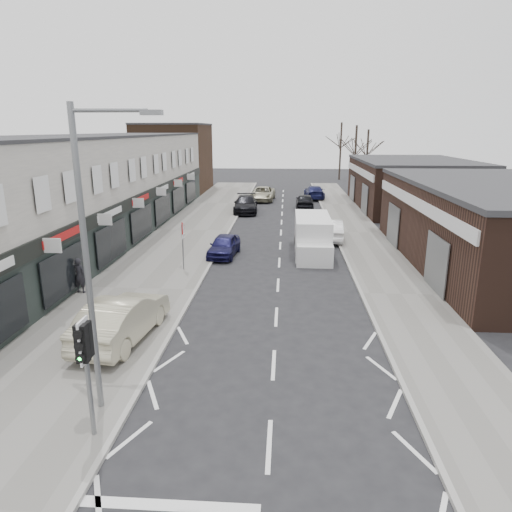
% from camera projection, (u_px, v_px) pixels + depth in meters
% --- Properties ---
extents(ground, '(160.00, 160.00, 0.00)m').
position_uv_depth(ground, '(272.00, 399.00, 13.13)').
color(ground, black).
rests_on(ground, ground).
extents(pavement_left, '(5.50, 64.00, 0.12)m').
position_uv_depth(pavement_left, '(192.00, 231.00, 34.69)').
color(pavement_left, slate).
rests_on(pavement_left, ground).
extents(pavement_right, '(3.50, 64.00, 0.12)m').
position_uv_depth(pavement_right, '(358.00, 233.00, 33.91)').
color(pavement_right, slate).
rests_on(pavement_right, ground).
extents(shop_terrace_left, '(8.00, 41.00, 7.10)m').
position_uv_depth(shop_terrace_left, '(88.00, 188.00, 31.77)').
color(shop_terrace_left, beige).
rests_on(shop_terrace_left, ground).
extents(brick_block_far, '(8.00, 10.00, 8.00)m').
position_uv_depth(brick_block_far, '(174.00, 159.00, 56.16)').
color(brick_block_far, '#402A1B').
rests_on(brick_block_far, ground).
extents(right_unit_near, '(10.00, 18.00, 4.50)m').
position_uv_depth(right_unit_near, '(506.00, 228.00, 25.21)').
color(right_unit_near, '#341F17').
rests_on(right_unit_near, ground).
extents(right_unit_far, '(10.00, 16.00, 4.50)m').
position_uv_depth(right_unit_far, '(411.00, 185.00, 44.43)').
color(right_unit_far, '#341F17').
rests_on(right_unit_far, ground).
extents(tree_far_a, '(3.60, 3.60, 8.00)m').
position_uv_depth(tree_far_a, '(353.00, 190.00, 58.72)').
color(tree_far_a, '#382D26').
rests_on(tree_far_a, ground).
extents(tree_far_b, '(3.60, 3.60, 7.50)m').
position_uv_depth(tree_far_b, '(365.00, 184.00, 64.33)').
color(tree_far_b, '#382D26').
rests_on(tree_far_b, ground).
extents(tree_far_c, '(3.60, 3.60, 8.50)m').
position_uv_depth(tree_far_c, '(339.00, 180.00, 70.28)').
color(tree_far_c, '#382D26').
rests_on(tree_far_c, ground).
extents(traffic_light, '(0.28, 0.60, 3.10)m').
position_uv_depth(traffic_light, '(85.00, 351.00, 10.82)').
color(traffic_light, slate).
rests_on(traffic_light, pavement_left).
extents(street_lamp, '(2.23, 0.22, 8.00)m').
position_uv_depth(street_lamp, '(92.00, 248.00, 11.41)').
color(street_lamp, slate).
rests_on(street_lamp, pavement_left).
extents(warning_sign, '(0.12, 0.80, 2.70)m').
position_uv_depth(warning_sign, '(183.00, 232.00, 24.40)').
color(warning_sign, slate).
rests_on(warning_sign, pavement_left).
extents(white_van, '(2.13, 5.98, 2.33)m').
position_uv_depth(white_van, '(312.00, 236.00, 28.22)').
color(white_van, white).
rests_on(white_van, ground).
extents(sedan_on_pavement, '(2.31, 5.11, 1.63)m').
position_uv_depth(sedan_on_pavement, '(122.00, 318.00, 16.42)').
color(sedan_on_pavement, '#B7B193').
rests_on(sedan_on_pavement, pavement_left).
extents(pedestrian, '(0.68, 0.51, 1.67)m').
position_uv_depth(pedestrian, '(79.00, 275.00, 21.16)').
color(pedestrian, black).
rests_on(pedestrian, pavement_left).
extents(parked_car_left_a, '(1.89, 3.96, 1.31)m').
position_uv_depth(parked_car_left_a, '(224.00, 245.00, 27.82)').
color(parked_car_left_a, '#14133E').
rests_on(parked_car_left_a, ground).
extents(parked_car_left_b, '(2.44, 5.39, 1.53)m').
position_uv_depth(parked_car_left_b, '(246.00, 204.00, 42.44)').
color(parked_car_left_b, black).
rests_on(parked_car_left_b, ground).
extents(parked_car_left_c, '(2.77, 5.46, 1.48)m').
position_uv_depth(parked_car_left_c, '(263.00, 194.00, 49.50)').
color(parked_car_left_c, '#9D987E').
rests_on(parked_car_left_c, ground).
extents(parked_car_right_a, '(1.82, 4.53, 1.46)m').
position_uv_depth(parked_car_right_a, '(331.00, 230.00, 31.81)').
color(parked_car_right_a, white).
rests_on(parked_car_right_a, ground).
extents(parked_car_right_b, '(1.80, 4.26, 1.44)m').
position_uv_depth(parked_car_right_b, '(305.00, 201.00, 44.70)').
color(parked_car_right_b, black).
rests_on(parked_car_right_b, ground).
extents(parked_car_right_c, '(2.15, 5.09, 1.46)m').
position_uv_depth(parked_car_right_c, '(314.00, 192.00, 50.85)').
color(parked_car_right_c, '#151842').
rests_on(parked_car_right_c, ground).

